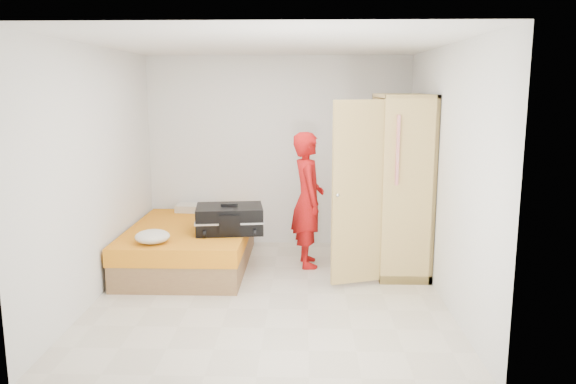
{
  "coord_description": "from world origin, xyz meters",
  "views": [
    {
      "loc": [
        0.36,
        -5.72,
        2.18
      ],
      "look_at": [
        0.17,
        0.57,
        1.0
      ],
      "focal_mm": 35.0,
      "sensor_mm": 36.0,
      "label": 1
    }
  ],
  "objects_px": {
    "wardrobe": "(397,188)",
    "suitcase": "(230,219)",
    "bed": "(190,246)",
    "person": "(308,200)",
    "round_cushion": "(152,237)"
  },
  "relations": [
    {
      "from": "bed",
      "to": "person",
      "type": "bearing_deg",
      "value": 3.87
    },
    {
      "from": "wardrobe",
      "to": "round_cushion",
      "type": "distance_m",
      "value": 2.87
    },
    {
      "from": "person",
      "to": "round_cushion",
      "type": "bearing_deg",
      "value": 107.44
    },
    {
      "from": "suitcase",
      "to": "round_cushion",
      "type": "height_order",
      "value": "suitcase"
    },
    {
      "from": "bed",
      "to": "person",
      "type": "xyz_separation_m",
      "value": [
        1.45,
        0.1,
        0.58
      ]
    },
    {
      "from": "wardrobe",
      "to": "suitcase",
      "type": "distance_m",
      "value": 2.01
    },
    {
      "from": "bed",
      "to": "suitcase",
      "type": "bearing_deg",
      "value": -22.2
    },
    {
      "from": "person",
      "to": "suitcase",
      "type": "xyz_separation_m",
      "value": [
        -0.92,
        -0.31,
        -0.17
      ]
    },
    {
      "from": "wardrobe",
      "to": "round_cushion",
      "type": "relative_size",
      "value": 5.54
    },
    {
      "from": "wardrobe",
      "to": "person",
      "type": "relative_size",
      "value": 1.27
    },
    {
      "from": "bed",
      "to": "person",
      "type": "distance_m",
      "value": 1.56
    },
    {
      "from": "bed",
      "to": "round_cushion",
      "type": "bearing_deg",
      "value": -108.82
    },
    {
      "from": "person",
      "to": "round_cushion",
      "type": "relative_size",
      "value": 4.36
    },
    {
      "from": "wardrobe",
      "to": "suitcase",
      "type": "bearing_deg",
      "value": -175.31
    },
    {
      "from": "round_cushion",
      "to": "suitcase",
      "type": "bearing_deg",
      "value": 33.7
    }
  ]
}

